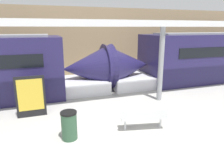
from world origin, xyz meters
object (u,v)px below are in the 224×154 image
Objects in this scene: bench_near at (144,117)px; poster_board at (31,97)px; trash_bin at (69,125)px; support_column_near at (161,65)px.

bench_near is 4.52m from poster_board.
trash_bin is 0.55× the size of poster_board.
support_column_near is (5.93, 0.06, 0.93)m from poster_board.
support_column_near is at bearing 60.60° from bench_near.
poster_board is (-3.79, 2.43, 0.36)m from bench_near.
bench_near is at bearing -32.65° from poster_board.
support_column_near is at bearing 25.47° from trash_bin.
trash_bin is at bearing -60.45° from poster_board.
poster_board reaches higher than trash_bin.
support_column_near is (4.69, 2.24, 1.31)m from trash_bin.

